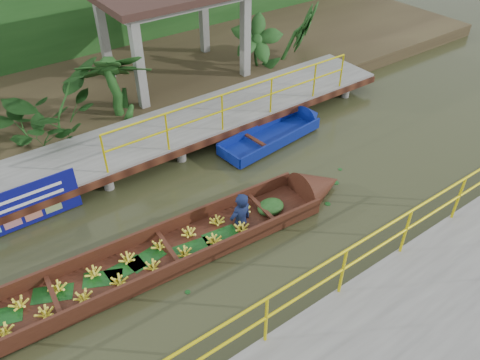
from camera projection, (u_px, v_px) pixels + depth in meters
ground at (205, 235)px, 9.95m from camera, size 80.00×80.00×0.00m
land_strip at (76, 93)px, 14.63m from camera, size 30.00×8.00×0.45m
far_dock at (132, 144)px, 11.87m from camera, size 16.00×2.06×1.66m
near_dock at (396, 345)px, 7.54m from camera, size 18.00×2.40×1.73m
pavilion at (172, 1)px, 13.66m from camera, size 4.40×3.00×3.00m
foliage_backdrop at (37, 15)px, 15.14m from camera, size 30.00×0.80×4.00m
vendor_boat at (125, 268)px, 8.96m from camera, size 11.24×1.80×2.04m
moored_blue_boat at (291, 127)px, 13.18m from camera, size 3.60×1.28×0.84m
blue_banner at (0, 215)px, 9.63m from camera, size 3.29×0.04×1.03m
tropical_plants at (106, 84)px, 12.66m from camera, size 14.42×1.42×1.77m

